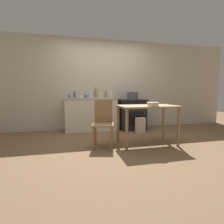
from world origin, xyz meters
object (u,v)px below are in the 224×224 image
stove (131,114)px  bottle_mid_left (96,94)px  cup_mid_right (81,96)px  chair (103,122)px  flour_sack (140,125)px  bottle_center (91,94)px  bottle_center_right (75,95)px  cup_far_right (86,96)px  stock_pot (133,96)px  work_table (147,111)px  bottle_far_left (111,94)px  mixing_bowl_large (153,104)px  bottle_left (106,95)px  bottle_center_left (101,95)px  cup_right (69,96)px

stove → bottle_mid_left: bottle_mid_left is taller
cup_mid_right → chair: bearing=-75.6°
flour_sack → bottle_center: (-1.21, 0.59, 0.82)m
stove → bottle_center_right: 1.68m
stove → bottle_center: 1.28m
cup_far_right → stove: bearing=-1.7°
stock_pot → cup_mid_right: stock_pot is taller
work_table → stock_pot: stock_pot is taller
chair → bottle_far_left: size_ratio=3.76×
chair → cup_mid_right: 1.45m
bottle_center_right → cup_mid_right: size_ratio=2.49×
bottle_mid_left → cup_mid_right: size_ratio=3.55×
bottle_center_right → chair: bearing=-72.3°
work_table → bottle_center: bottle_center is taller
chair → bottle_center: size_ratio=3.28×
stock_pot → mixing_bowl_large: size_ratio=1.35×
mixing_bowl_large → bottle_left: bearing=106.7°
stove → bottle_center_left: (-0.86, 0.13, 0.56)m
stove → chair: 1.76m
bottle_center_left → bottle_center: 0.28m
cup_far_right → bottle_center_left: bearing=12.8°
chair → bottle_left: 1.61m
bottle_left → cup_mid_right: bearing=-166.6°
stove → stock_pot: (0.00, -0.07, 0.52)m
chair → bottle_center: 1.58m
bottle_left → bottle_mid_left: bottle_mid_left is taller
mixing_bowl_large → bottle_center_right: 2.32m
cup_right → bottle_center_left: bearing=7.9°
cup_mid_right → cup_right: size_ratio=1.03×
chair → bottle_center: (-0.06, 1.49, 0.53)m
bottle_far_left → bottle_left: 0.16m
work_table → flour_sack: 1.16m
bottle_mid_left → bottle_center: size_ratio=1.07×
stove → bottle_mid_left: 1.17m
bottle_center → work_table: bearing=-59.8°
chair → bottle_mid_left: bottle_mid_left is taller
stock_pot → bottle_center: (-1.14, 0.17, 0.06)m
work_table → cup_mid_right: 1.90m
cup_mid_right → mixing_bowl_large: bearing=-52.9°
bottle_center → cup_mid_right: bearing=-150.0°
work_table → cup_far_right: size_ratio=12.83×
work_table → stove: bearing=82.1°
bottle_far_left → cup_right: bearing=-176.2°
chair → cup_mid_right: (-0.34, 1.33, 0.46)m
bottle_far_left → bottle_center_right: bottle_far_left is taller
bottle_left → bottle_center_left: (-0.14, 0.03, -0.00)m
bottle_left → bottle_mid_left: size_ratio=0.73×
flour_sack → stock_pot: 0.86m
stock_pot → bottle_center: 1.16m
bottle_center_right → cup_right: bearing=-133.2°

